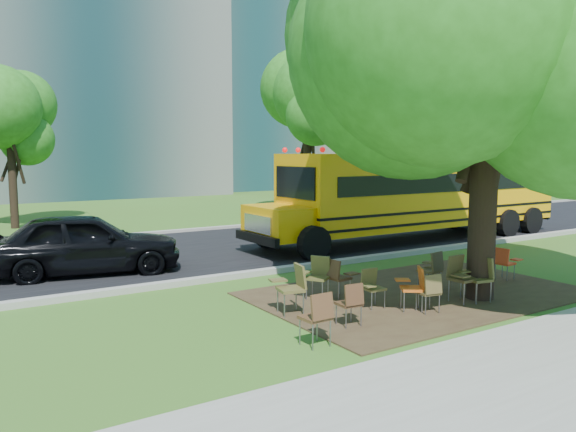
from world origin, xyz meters
TOP-DOWN VIEW (x-y plane):
  - ground at (0.00, 0.00)m, footprint 160.00×160.00m
  - dirt_patch at (1.00, -0.50)m, footprint 7.00×4.50m
  - asphalt_road at (0.00, 7.00)m, footprint 80.00×8.00m
  - kerb_near at (0.00, 3.00)m, footprint 80.00×0.25m
  - kerb_far at (0.00, 11.10)m, footprint 80.00×0.25m
  - building_right at (24.00, 38.00)m, footprint 30.00×16.00m
  - bg_tree_2 at (-5.00, 16.00)m, footprint 4.80×4.80m
  - bg_tree_3 at (8.00, 14.00)m, footprint 5.60×5.60m
  - bg_tree_4 at (16.00, 13.00)m, footprint 5.00×5.00m
  - main_tree at (1.73, -1.50)m, footprint 7.16×7.16m
  - school_bus at (6.82, 5.03)m, footprint 12.34×2.83m
  - chair_0 at (-2.77, -2.02)m, footprint 0.57×0.53m
  - chair_1 at (-1.72, -1.54)m, footprint 0.55×0.47m
  - chair_2 at (-0.07, -1.40)m, footprint 0.58×0.74m
  - chair_3 at (-0.63, -0.81)m, footprint 0.54×0.46m
  - chair_4 at (0.07, -1.70)m, footprint 0.58×0.46m
  - chair_5 at (1.15, -1.45)m, footprint 0.63×0.58m
  - chair_6 at (1.54, -1.62)m, footprint 0.55×0.68m
  - chair_7 at (3.66, -0.67)m, footprint 0.51×0.53m
  - chair_8 at (-2.16, -0.34)m, footprint 0.56×0.72m
  - chair_9 at (-1.12, 0.33)m, footprint 0.75×0.60m
  - chair_10 at (-0.74, 0.11)m, footprint 0.54×0.56m
  - chair_11 at (1.41, -0.48)m, footprint 0.61×0.62m
  - black_car at (-4.63, 5.40)m, footprint 4.93×2.75m

SIDE VIEW (x-z plane):
  - ground at x=0.00m, z-range 0.00..0.00m
  - dirt_patch at x=1.00m, z-range 0.00..0.03m
  - asphalt_road at x=0.00m, z-range 0.00..0.04m
  - kerb_near at x=0.00m, z-range 0.00..0.14m
  - kerb_far at x=0.00m, z-range 0.00..0.14m
  - chair_4 at x=0.07m, z-range 0.09..0.87m
  - chair_3 at x=-0.63m, z-range 0.09..0.88m
  - chair_7 at x=3.66m, z-range 0.09..0.89m
  - chair_1 at x=-1.72m, z-range 0.09..0.89m
  - chair_10 at x=-0.74m, z-range 0.10..0.94m
  - chair_2 at x=-0.07m, z-range 0.10..0.97m
  - chair_0 at x=-2.77m, z-range 0.10..0.98m
  - chair_11 at x=1.41m, z-range 0.11..1.00m
  - chair_9 at x=-1.12m, z-range 0.11..1.01m
  - chair_6 at x=1.54m, z-range 0.11..1.05m
  - chair_8 at x=-2.16m, z-range 0.11..1.08m
  - chair_5 at x=1.15m, z-range 0.11..1.08m
  - black_car at x=-4.63m, z-range 0.00..1.59m
  - school_bus at x=6.82m, z-range 0.24..3.25m
  - bg_tree_2 at x=-5.00m, z-range 0.90..7.52m
  - bg_tree_4 at x=16.00m, z-range 0.92..7.77m
  - bg_tree_3 at x=8.00m, z-range 1.11..8.95m
  - main_tree at x=1.73m, z-range 0.97..10.10m
  - building_right at x=24.00m, z-range 0.00..25.00m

